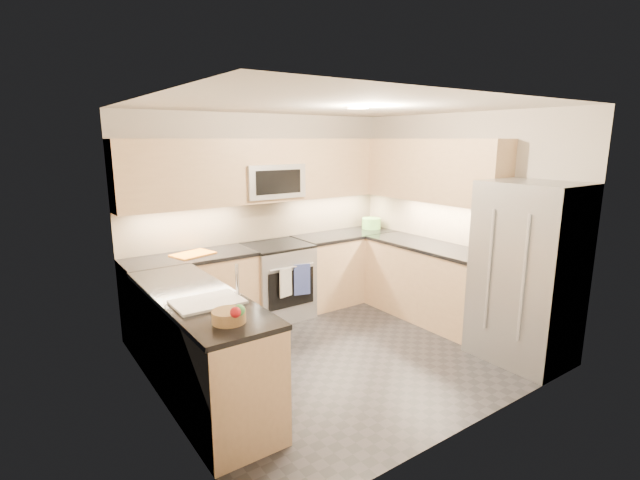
% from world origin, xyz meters
% --- Properties ---
extents(floor, '(3.60, 3.20, 0.00)m').
position_xyz_m(floor, '(0.00, 0.00, 0.00)').
color(floor, '#232328').
rests_on(floor, ground).
extents(ceiling, '(3.60, 3.20, 0.02)m').
position_xyz_m(ceiling, '(0.00, 0.00, 2.50)').
color(ceiling, beige).
rests_on(ceiling, wall_back).
extents(wall_back, '(3.60, 0.02, 2.50)m').
position_xyz_m(wall_back, '(0.00, 1.60, 1.25)').
color(wall_back, '#BDB3A5').
rests_on(wall_back, floor).
extents(wall_front, '(3.60, 0.02, 2.50)m').
position_xyz_m(wall_front, '(0.00, -1.60, 1.25)').
color(wall_front, '#BDB3A5').
rests_on(wall_front, floor).
extents(wall_left, '(0.02, 3.20, 2.50)m').
position_xyz_m(wall_left, '(-1.80, 0.00, 1.25)').
color(wall_left, '#BDB3A5').
rests_on(wall_left, floor).
extents(wall_right, '(0.02, 3.20, 2.50)m').
position_xyz_m(wall_right, '(1.80, 0.00, 1.25)').
color(wall_right, '#BDB3A5').
rests_on(wall_right, floor).
extents(base_cab_back_left, '(1.42, 0.60, 0.90)m').
position_xyz_m(base_cab_back_left, '(-1.09, 1.30, 0.45)').
color(base_cab_back_left, tan).
rests_on(base_cab_back_left, floor).
extents(base_cab_back_right, '(1.42, 0.60, 0.90)m').
position_xyz_m(base_cab_back_right, '(1.09, 1.30, 0.45)').
color(base_cab_back_right, tan).
rests_on(base_cab_back_right, floor).
extents(base_cab_right, '(0.60, 1.70, 0.90)m').
position_xyz_m(base_cab_right, '(1.50, 0.15, 0.45)').
color(base_cab_right, tan).
rests_on(base_cab_right, floor).
extents(base_cab_peninsula, '(0.60, 2.00, 0.90)m').
position_xyz_m(base_cab_peninsula, '(-1.50, 0.00, 0.45)').
color(base_cab_peninsula, tan).
rests_on(base_cab_peninsula, floor).
extents(countertop_back_left, '(1.42, 0.63, 0.04)m').
position_xyz_m(countertop_back_left, '(-1.09, 1.30, 0.92)').
color(countertop_back_left, black).
rests_on(countertop_back_left, base_cab_back_left).
extents(countertop_back_right, '(1.42, 0.63, 0.04)m').
position_xyz_m(countertop_back_right, '(1.09, 1.30, 0.92)').
color(countertop_back_right, black).
rests_on(countertop_back_right, base_cab_back_right).
extents(countertop_right, '(0.63, 1.70, 0.04)m').
position_xyz_m(countertop_right, '(1.50, 0.15, 0.92)').
color(countertop_right, black).
rests_on(countertop_right, base_cab_right).
extents(countertop_peninsula, '(0.63, 2.00, 0.04)m').
position_xyz_m(countertop_peninsula, '(-1.50, 0.00, 0.92)').
color(countertop_peninsula, black).
rests_on(countertop_peninsula, base_cab_peninsula).
extents(upper_cab_back, '(3.60, 0.35, 0.75)m').
position_xyz_m(upper_cab_back, '(0.00, 1.43, 1.83)').
color(upper_cab_back, tan).
rests_on(upper_cab_back, wall_back).
extents(upper_cab_right, '(0.35, 1.95, 0.75)m').
position_xyz_m(upper_cab_right, '(1.62, 0.28, 1.83)').
color(upper_cab_right, tan).
rests_on(upper_cab_right, wall_right).
extents(backsplash_back, '(3.60, 0.01, 0.51)m').
position_xyz_m(backsplash_back, '(0.00, 1.60, 1.20)').
color(backsplash_back, '#C2AD8C').
rests_on(backsplash_back, wall_back).
extents(backsplash_right, '(0.01, 2.30, 0.51)m').
position_xyz_m(backsplash_right, '(1.80, 0.45, 1.20)').
color(backsplash_right, '#C2AD8C').
rests_on(backsplash_right, wall_right).
extents(gas_range, '(0.76, 0.65, 0.91)m').
position_xyz_m(gas_range, '(0.00, 1.28, 0.46)').
color(gas_range, '#A3A5AA').
rests_on(gas_range, floor).
extents(range_cooktop, '(0.76, 0.65, 0.03)m').
position_xyz_m(range_cooktop, '(0.00, 1.28, 0.92)').
color(range_cooktop, black).
rests_on(range_cooktop, gas_range).
extents(oven_door_glass, '(0.62, 0.02, 0.45)m').
position_xyz_m(oven_door_glass, '(0.00, 0.95, 0.45)').
color(oven_door_glass, black).
rests_on(oven_door_glass, gas_range).
extents(oven_handle, '(0.60, 0.02, 0.02)m').
position_xyz_m(oven_handle, '(0.00, 0.93, 0.72)').
color(oven_handle, '#B2B5BA').
rests_on(oven_handle, gas_range).
extents(microwave, '(0.76, 0.40, 0.40)m').
position_xyz_m(microwave, '(0.00, 1.40, 1.70)').
color(microwave, '#AAAEB2').
rests_on(microwave, upper_cab_back).
extents(microwave_door, '(0.60, 0.01, 0.28)m').
position_xyz_m(microwave_door, '(0.00, 1.20, 1.70)').
color(microwave_door, black).
rests_on(microwave_door, microwave).
extents(refrigerator, '(0.70, 0.90, 1.80)m').
position_xyz_m(refrigerator, '(1.45, -1.15, 0.90)').
color(refrigerator, gray).
rests_on(refrigerator, floor).
extents(fridge_handle_left, '(0.02, 0.02, 1.20)m').
position_xyz_m(fridge_handle_left, '(1.08, -1.33, 0.95)').
color(fridge_handle_left, '#B2B5BA').
rests_on(fridge_handle_left, refrigerator).
extents(fridge_handle_right, '(0.02, 0.02, 1.20)m').
position_xyz_m(fridge_handle_right, '(1.08, -0.97, 0.95)').
color(fridge_handle_right, '#B2B5BA').
rests_on(fridge_handle_right, refrigerator).
extents(sink_basin, '(0.52, 0.38, 0.16)m').
position_xyz_m(sink_basin, '(-1.50, -0.25, 0.88)').
color(sink_basin, white).
rests_on(sink_basin, base_cab_peninsula).
extents(faucet, '(0.03, 0.03, 0.28)m').
position_xyz_m(faucet, '(-1.24, -0.25, 1.08)').
color(faucet, silver).
rests_on(faucet, countertop_peninsula).
extents(utensil_bowl, '(0.29, 0.29, 0.15)m').
position_xyz_m(utensil_bowl, '(1.60, 1.35, 1.02)').
color(utensil_bowl, '#66B64E').
rests_on(utensil_bowl, countertop_back_right).
extents(cutting_board, '(0.50, 0.41, 0.01)m').
position_xyz_m(cutting_board, '(-1.04, 1.33, 0.95)').
color(cutting_board, orange).
rests_on(cutting_board, countertop_back_left).
extents(fruit_basket, '(0.31, 0.31, 0.09)m').
position_xyz_m(fruit_basket, '(-1.52, -0.71, 0.98)').
color(fruit_basket, '#A27C4B').
rests_on(fruit_basket, countertop_peninsula).
extents(fruit_apple, '(0.08, 0.08, 0.08)m').
position_xyz_m(fruit_apple, '(-1.53, -0.83, 1.05)').
color(fruit_apple, red).
rests_on(fruit_apple, fruit_basket).
extents(fruit_pear, '(0.08, 0.08, 0.08)m').
position_xyz_m(fruit_pear, '(-1.49, -0.81, 1.05)').
color(fruit_pear, green).
rests_on(fruit_pear, fruit_basket).
extents(dish_towel_check, '(0.18, 0.05, 0.34)m').
position_xyz_m(dish_towel_check, '(-0.10, 0.91, 0.55)').
color(dish_towel_check, silver).
rests_on(dish_towel_check, oven_handle).
extents(dish_towel_blue, '(0.20, 0.07, 0.38)m').
position_xyz_m(dish_towel_blue, '(0.13, 0.91, 0.55)').
color(dish_towel_blue, '#32418B').
rests_on(dish_towel_blue, oven_handle).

